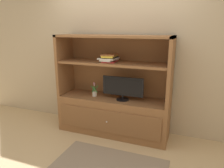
{
  "coord_description": "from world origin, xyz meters",
  "views": [
    {
      "loc": [
        1.19,
        -2.75,
        1.76
      ],
      "look_at": [
        0.0,
        0.35,
        0.88
      ],
      "focal_mm": 33.92,
      "sensor_mm": 36.0,
      "label": 1
    }
  ],
  "objects_px": {
    "media_console": "(113,105)",
    "tv_monitor": "(123,88)",
    "potted_plant": "(95,93)",
    "magazine_stack": "(109,58)"
  },
  "relations": [
    {
      "from": "tv_monitor",
      "to": "magazine_stack",
      "type": "relative_size",
      "value": 1.99
    },
    {
      "from": "media_console",
      "to": "magazine_stack",
      "type": "xyz_separation_m",
      "value": [
        -0.07,
        -0.01,
        0.79
      ]
    },
    {
      "from": "media_console",
      "to": "tv_monitor",
      "type": "distance_m",
      "value": 0.38
    },
    {
      "from": "tv_monitor",
      "to": "magazine_stack",
      "type": "bearing_deg",
      "value": 169.83
    },
    {
      "from": "media_console",
      "to": "magazine_stack",
      "type": "bearing_deg",
      "value": -173.87
    },
    {
      "from": "tv_monitor",
      "to": "potted_plant",
      "type": "distance_m",
      "value": 0.53
    },
    {
      "from": "tv_monitor",
      "to": "potted_plant",
      "type": "height_order",
      "value": "tv_monitor"
    },
    {
      "from": "potted_plant",
      "to": "magazine_stack",
      "type": "bearing_deg",
      "value": 8.0
    },
    {
      "from": "magazine_stack",
      "to": "potted_plant",
      "type": "bearing_deg",
      "value": -172.0
    },
    {
      "from": "media_console",
      "to": "potted_plant",
      "type": "height_order",
      "value": "media_console"
    }
  ]
}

